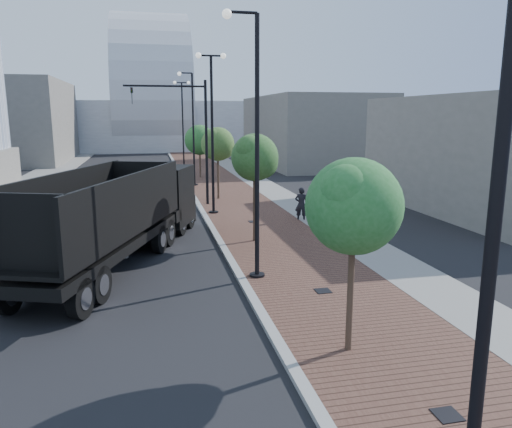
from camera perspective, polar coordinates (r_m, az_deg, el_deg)
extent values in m
cube|color=#4C2D23|center=(47.36, -4.33, 4.42)|extent=(7.00, 140.00, 0.12)
cube|color=slate|center=(47.81, -1.12, 4.52)|extent=(2.40, 140.00, 0.13)
cube|color=gray|center=(47.00, -8.57, 4.28)|extent=(0.30, 140.00, 0.14)
cube|color=slate|center=(47.94, -24.29, 3.52)|extent=(4.00, 140.00, 0.12)
cube|color=black|center=(25.11, -11.05, 2.15)|extent=(3.58, 3.65, 2.87)
cube|color=black|center=(26.67, -9.95, 0.68)|extent=(2.68, 1.43, 1.44)
cube|color=black|center=(23.84, -12.13, -0.14)|extent=(2.90, 1.78, 0.55)
cube|color=black|center=(18.90, -17.75, -3.46)|extent=(5.99, 10.45, 0.39)
cube|color=black|center=(18.80, -17.83, -2.16)|extent=(6.09, 10.49, 0.13)
cube|color=black|center=(19.22, -21.75, 1.22)|extent=(3.62, 9.58, 2.21)
cube|color=black|center=(18.03, -14.08, 1.07)|extent=(3.62, 9.58, 2.21)
cube|color=black|center=(14.71, -25.65, -2.04)|extent=(2.64, 1.07, 2.21)
cube|color=black|center=(22.70, -13.11, 3.20)|extent=(2.64, 1.07, 2.21)
cylinder|color=black|center=(25.19, -13.87, -0.89)|extent=(0.73, 1.25, 1.21)
cylinder|color=silver|center=(25.19, -13.87, -0.89)|extent=(0.58, 0.75, 0.66)
cylinder|color=black|center=(24.44, -8.81, -1.06)|extent=(0.73, 1.25, 1.21)
cylinder|color=silver|center=(24.44, -8.81, -1.06)|extent=(0.58, 0.75, 0.66)
cylinder|color=black|center=(26.65, -12.62, -0.16)|extent=(0.73, 1.25, 1.21)
cylinder|color=silver|center=(26.65, -12.62, -0.16)|extent=(0.58, 0.75, 0.66)
cylinder|color=black|center=(25.94, -7.81, -0.30)|extent=(0.73, 1.25, 1.21)
cylinder|color=silver|center=(25.94, -7.81, -0.30)|extent=(0.58, 0.75, 0.66)
cylinder|color=black|center=(16.50, -27.01, -8.37)|extent=(0.73, 1.25, 1.21)
cylinder|color=silver|center=(16.50, -27.01, -8.37)|extent=(0.58, 0.75, 0.66)
cylinder|color=black|center=(15.33, -19.76, -9.25)|extent=(0.73, 1.25, 1.21)
cylinder|color=silver|center=(15.33, -19.76, -9.25)|extent=(0.58, 0.75, 0.66)
cylinder|color=black|center=(17.44, -24.78, -7.13)|extent=(0.73, 1.25, 1.21)
cylinder|color=silver|center=(17.44, -24.78, -7.13)|extent=(0.58, 0.75, 0.66)
cylinder|color=black|center=(16.33, -17.83, -7.84)|extent=(0.73, 1.25, 1.21)
cylinder|color=silver|center=(16.33, -17.83, -7.84)|extent=(0.58, 0.75, 0.66)
cylinder|color=black|center=(22.32, -16.86, -2.62)|extent=(0.73, 1.25, 1.21)
cylinder|color=silver|center=(22.32, -16.86, -2.62)|extent=(0.58, 0.75, 0.66)
cylinder|color=black|center=(21.47, -11.22, -2.89)|extent=(0.73, 1.25, 1.21)
cylinder|color=silver|center=(21.47, -11.22, -2.89)|extent=(0.58, 0.75, 0.66)
cylinder|color=black|center=(23.39, -15.66, -1.92)|extent=(0.73, 1.25, 1.21)
cylinder|color=silver|center=(23.39, -15.66, -1.92)|extent=(0.58, 0.75, 0.66)
cylinder|color=black|center=(22.58, -10.24, -2.15)|extent=(0.73, 1.25, 1.21)
cylinder|color=silver|center=(22.58, -10.24, -2.15)|extent=(0.58, 0.75, 0.66)
imported|color=white|center=(22.33, -16.50, -2.31)|extent=(1.56, 4.37, 1.44)
imported|color=black|center=(37.24, -19.73, 2.87)|extent=(4.23, 5.63, 1.42)
imported|color=black|center=(43.35, -13.81, 4.40)|extent=(2.78, 5.47, 1.52)
imported|color=black|center=(27.27, 5.29, 1.11)|extent=(0.84, 0.71, 1.94)
cylinder|color=black|center=(5.97, 25.96, -1.65)|extent=(0.16, 0.16, 9.00)
cylinder|color=black|center=(17.90, 0.12, -7.28)|extent=(0.56, 0.56, 0.20)
cylinder|color=black|center=(16.99, 0.13, 7.31)|extent=(0.16, 0.16, 9.00)
cylinder|color=black|center=(17.16, -1.63, 22.44)|extent=(1.00, 0.10, 0.10)
sphere|color=silver|center=(17.06, -3.41, 22.25)|extent=(0.32, 0.32, 0.32)
cylinder|color=black|center=(29.35, -4.96, 0.13)|extent=(0.56, 0.56, 0.20)
cylinder|color=black|center=(28.81, -5.11, 8.98)|extent=(0.16, 0.16, 9.00)
cylinder|color=black|center=(28.96, -5.28, 17.91)|extent=(1.40, 0.10, 0.10)
sphere|color=silver|center=(28.88, -6.73, 17.89)|extent=(0.32, 0.32, 0.32)
sphere|color=silver|center=(29.06, -3.84, 17.91)|extent=(0.32, 0.32, 0.32)
cylinder|color=black|center=(41.12, -7.15, 3.34)|extent=(0.56, 0.56, 0.20)
cylinder|color=black|center=(40.73, -7.31, 9.65)|extent=(0.16, 0.16, 9.00)
cylinder|color=black|center=(40.80, -8.21, 15.96)|extent=(1.00, 0.10, 0.10)
sphere|color=silver|center=(40.76, -8.93, 15.84)|extent=(0.32, 0.32, 0.32)
cylinder|color=black|center=(52.99, -8.37, 5.12)|extent=(0.56, 0.56, 0.20)
cylinder|color=black|center=(52.69, -8.52, 10.01)|extent=(0.16, 0.16, 9.00)
cylinder|color=black|center=(52.77, -8.67, 14.90)|extent=(1.40, 0.10, 0.10)
sphere|color=silver|center=(52.73, -9.45, 14.88)|extent=(0.32, 0.32, 0.32)
sphere|color=silver|center=(52.83, -7.88, 14.92)|extent=(0.32, 0.32, 0.32)
cylinder|color=black|center=(31.81, -5.79, 8.08)|extent=(0.18, 0.18, 8.00)
cylinder|color=black|center=(31.61, -10.58, 14.46)|extent=(5.00, 0.12, 0.12)
imported|color=black|center=(31.58, -14.27, 13.22)|extent=(0.16, 0.20, 1.00)
cylinder|color=#382619|center=(12.24, 10.96, -8.34)|extent=(0.16, 0.16, 3.50)
sphere|color=#216226|center=(11.72, 11.33, 0.89)|extent=(2.31, 2.31, 2.31)
sphere|color=#216226|center=(12.20, 12.44, 0.06)|extent=(1.61, 1.61, 1.61)
sphere|color=#216226|center=(11.28, 10.61, 2.31)|extent=(1.38, 1.38, 1.38)
cylinder|color=#382619|center=(22.40, -0.15, 1.20)|extent=(0.16, 0.16, 3.72)
sphere|color=#24521C|center=(22.12, -0.15, 6.62)|extent=(2.14, 2.14, 2.14)
sphere|color=#24521C|center=(22.53, 0.69, 6.03)|extent=(1.50, 1.50, 1.50)
sphere|color=#24521C|center=(21.74, -0.76, 7.51)|extent=(1.28, 1.28, 1.28)
cylinder|color=#382619|center=(34.11, -4.44, 4.65)|extent=(0.16, 0.16, 3.63)
sphere|color=#335A1F|center=(33.92, -4.50, 8.13)|extent=(2.31, 2.31, 2.31)
sphere|color=#335A1F|center=(34.29, -3.89, 7.74)|extent=(1.62, 1.62, 1.62)
sphere|color=#335A1F|center=(33.57, -4.95, 8.71)|extent=(1.39, 1.39, 1.39)
cylinder|color=#382619|center=(45.97, -6.54, 6.19)|extent=(0.16, 0.16, 3.35)
sphere|color=#1E581E|center=(45.84, -6.60, 8.58)|extent=(2.76, 2.76, 2.76)
sphere|color=#1E581E|center=(46.19, -6.13, 8.31)|extent=(1.93, 1.93, 1.93)
sphere|color=#1E581E|center=(45.50, -6.95, 8.97)|extent=(1.66, 1.66, 1.66)
cube|color=#A3A6AD|center=(91.57, -11.90, 10.08)|extent=(50.00, 28.00, 8.00)
cube|color=#625F59|center=(68.67, -27.06, 9.54)|extent=(14.00, 20.00, 10.00)
cube|color=#64615A|center=(59.70, 6.34, 9.63)|extent=(12.00, 22.00, 8.00)
cube|color=#65615B|center=(33.97, 26.16, 6.34)|extent=(10.00, 16.00, 7.00)
cube|color=black|center=(10.94, 21.40, -20.95)|extent=(0.50, 0.50, 0.02)
cube|color=black|center=(16.56, 7.82, -8.86)|extent=(0.50, 0.50, 0.02)
cube|color=black|center=(26.74, -0.29, -0.88)|extent=(0.50, 0.50, 0.02)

